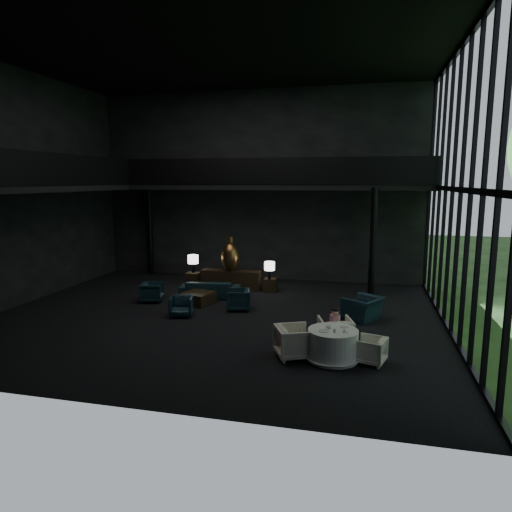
% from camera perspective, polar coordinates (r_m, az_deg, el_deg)
% --- Properties ---
extents(floor, '(14.00, 12.00, 0.02)m').
position_cam_1_polar(floor, '(14.59, -5.08, -7.53)').
color(floor, black).
rests_on(floor, ground).
extents(ceiling, '(14.00, 12.00, 0.02)m').
position_cam_1_polar(ceiling, '(14.46, -5.58, 24.43)').
color(ceiling, black).
rests_on(ceiling, ground).
extents(wall_back, '(14.00, 0.04, 8.00)m').
position_cam_1_polar(wall_back, '(19.74, 0.32, 8.70)').
color(wall_back, black).
rests_on(wall_back, ground).
extents(wall_front, '(14.00, 0.04, 8.00)m').
position_cam_1_polar(wall_front, '(8.50, -18.45, 7.31)').
color(wall_front, black).
rests_on(wall_front, ground).
extents(wall_left, '(0.04, 12.00, 8.00)m').
position_cam_1_polar(wall_left, '(17.51, -27.78, 7.54)').
color(wall_left, black).
rests_on(wall_left, ground).
extents(curtain_wall, '(0.20, 12.00, 8.00)m').
position_cam_1_polar(curtain_wall, '(13.46, 24.25, 7.56)').
color(curtain_wall, black).
rests_on(curtain_wall, ground).
extents(mezzanine_left, '(2.00, 12.00, 0.25)m').
position_cam_1_polar(mezzanine_left, '(16.87, -25.20, 7.70)').
color(mezzanine_left, black).
rests_on(mezzanine_left, wall_left).
extents(mezzanine_back, '(12.00, 2.00, 0.25)m').
position_cam_1_polar(mezzanine_back, '(18.56, 2.65, 8.65)').
color(mezzanine_back, black).
rests_on(mezzanine_back, wall_back).
extents(railing_left, '(0.06, 12.00, 1.00)m').
position_cam_1_polar(railing_left, '(16.27, -22.55, 9.96)').
color(railing_left, black).
rests_on(railing_left, mezzanine_left).
extents(railing_back, '(12.00, 0.06, 1.00)m').
position_cam_1_polar(railing_back, '(17.58, 2.05, 10.57)').
color(railing_back, black).
rests_on(railing_back, mezzanine_back).
extents(column_nw, '(0.24, 0.24, 4.00)m').
position_cam_1_polar(column_nw, '(21.28, -13.13, 3.11)').
color(column_nw, black).
rests_on(column_nw, floor).
extents(column_ne, '(0.24, 0.24, 4.00)m').
position_cam_1_polar(column_ne, '(17.38, 14.38, 1.70)').
color(column_ne, black).
rests_on(column_ne, floor).
extents(console, '(2.35, 0.53, 0.75)m').
position_cam_1_polar(console, '(18.07, -3.15, -2.97)').
color(console, black).
rests_on(console, floor).
extents(bronze_urn, '(0.72, 0.72, 1.35)m').
position_cam_1_polar(bronze_urn, '(17.81, -3.24, -0.04)').
color(bronze_urn, '#A36735').
rests_on(bronze_urn, console).
extents(side_table_left, '(0.53, 0.53, 0.58)m').
position_cam_1_polar(side_table_left, '(18.64, -7.83, -2.93)').
color(side_table_left, black).
rests_on(side_table_left, floor).
extents(table_lamp_left, '(0.43, 0.43, 0.71)m').
position_cam_1_polar(table_lamp_left, '(18.49, -7.87, -0.50)').
color(table_lamp_left, black).
rests_on(table_lamp_left, side_table_left).
extents(side_table_right, '(0.47, 0.47, 0.52)m').
position_cam_1_polar(side_table_right, '(17.67, 1.81, -3.62)').
color(side_table_right, black).
rests_on(side_table_right, floor).
extents(table_lamp_right, '(0.40, 0.40, 0.67)m').
position_cam_1_polar(table_lamp_right, '(17.35, 1.70, -1.36)').
color(table_lamp_right, black).
rests_on(table_lamp_right, side_table_right).
extents(sofa, '(2.31, 0.96, 0.87)m').
position_cam_1_polar(sofa, '(16.81, -5.79, -3.72)').
color(sofa, black).
rests_on(sofa, floor).
extents(lounge_armchair_west, '(0.81, 0.85, 0.73)m').
position_cam_1_polar(lounge_armchair_west, '(16.58, -12.86, -4.36)').
color(lounge_armchair_west, black).
rests_on(lounge_armchair_west, floor).
extents(lounge_armchair_east, '(0.85, 0.88, 0.76)m').
position_cam_1_polar(lounge_armchair_east, '(15.17, -2.19, -5.35)').
color(lounge_armchair_east, black).
rests_on(lounge_armchair_east, floor).
extents(lounge_armchair_south, '(0.76, 0.73, 0.66)m').
position_cam_1_polar(lounge_armchair_south, '(14.67, -9.30, -6.19)').
color(lounge_armchair_south, black).
rests_on(lounge_armchair_south, floor).
extents(window_armchair, '(1.19, 1.33, 0.97)m').
position_cam_1_polar(window_armchair, '(14.47, 13.22, -5.89)').
color(window_armchair, black).
rests_on(window_armchair, floor).
extents(coffee_table, '(1.17, 1.17, 0.42)m').
position_cam_1_polar(coffee_table, '(16.03, -7.24, -5.24)').
color(coffee_table, black).
rests_on(coffee_table, floor).
extents(dining_table, '(1.35, 1.35, 0.75)m').
position_cam_1_polar(dining_table, '(11.23, 9.56, -11.13)').
color(dining_table, white).
rests_on(dining_table, floor).
extents(dining_chair_north, '(1.07, 1.03, 0.89)m').
position_cam_1_polar(dining_chair_north, '(12.08, 9.89, -9.05)').
color(dining_chair_north, beige).
rests_on(dining_chair_north, floor).
extents(dining_chair_east, '(0.69, 0.72, 0.60)m').
position_cam_1_polar(dining_chair_east, '(11.24, 14.08, -11.40)').
color(dining_chair_east, beige).
rests_on(dining_chair_east, floor).
extents(dining_chair_west, '(1.17, 1.20, 0.95)m').
position_cam_1_polar(dining_chair_west, '(11.22, 4.82, -10.23)').
color(dining_chair_west, beige).
rests_on(dining_chair_west, floor).
extents(child, '(0.27, 0.27, 0.58)m').
position_cam_1_polar(child, '(12.00, 9.85, -7.70)').
color(child, '#CE9EAC').
rests_on(child, dining_chair_north).
extents(plate_a, '(0.27, 0.27, 0.02)m').
position_cam_1_polar(plate_a, '(10.95, 8.51, -9.25)').
color(plate_a, white).
rests_on(plate_a, dining_table).
extents(plate_b, '(0.26, 0.26, 0.01)m').
position_cam_1_polar(plate_b, '(11.32, 10.96, -8.69)').
color(plate_b, white).
rests_on(plate_b, dining_table).
extents(saucer, '(0.16, 0.16, 0.01)m').
position_cam_1_polar(saucer, '(10.95, 11.14, -9.33)').
color(saucer, white).
rests_on(saucer, dining_table).
extents(coffee_cup, '(0.07, 0.07, 0.05)m').
position_cam_1_polar(coffee_cup, '(10.97, 11.04, -9.11)').
color(coffee_cup, white).
rests_on(coffee_cup, saucer).
extents(cereal_bowl, '(0.15, 0.15, 0.07)m').
position_cam_1_polar(cereal_bowl, '(11.18, 9.04, -8.71)').
color(cereal_bowl, white).
rests_on(cereal_bowl, dining_table).
extents(cream_pot, '(0.08, 0.08, 0.08)m').
position_cam_1_polar(cream_pot, '(10.89, 9.77, -9.21)').
color(cream_pot, '#99999E').
rests_on(cream_pot, dining_table).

